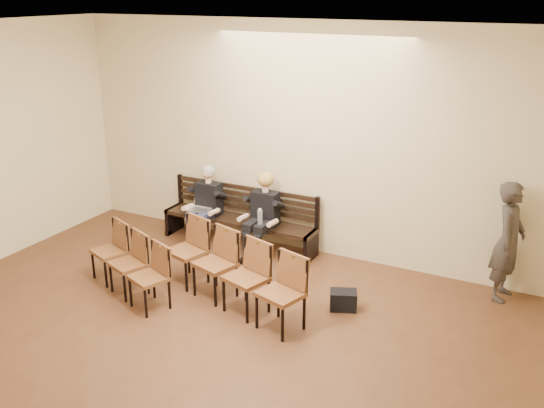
{
  "coord_description": "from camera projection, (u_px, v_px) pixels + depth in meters",
  "views": [
    {
      "loc": [
        3.54,
        -3.08,
        3.91
      ],
      "look_at": [
        -0.13,
        4.05,
        1.04
      ],
      "focal_mm": 40.0,
      "sensor_mm": 36.0,
      "label": 1
    }
  ],
  "objects": [
    {
      "name": "bag",
      "position": [
        343.0,
        300.0,
        7.77
      ],
      "size": [
        0.4,
        0.34,
        0.25
      ],
      "primitive_type": "cube",
      "rotation": [
        0.0,
        0.0,
        0.39
      ],
      "color": "black",
      "rests_on": "ground"
    },
    {
      "name": "bench",
      "position": [
        239.0,
        232.0,
        9.69
      ],
      "size": [
        2.6,
        0.9,
        0.45
      ],
      "primitive_type": "cube",
      "color": "black",
      "rests_on": "ground"
    },
    {
      "name": "seated_woman",
      "position": [
        262.0,
        218.0,
        9.25
      ],
      "size": [
        0.5,
        0.7,
        1.17
      ],
      "primitive_type": null,
      "color": "black",
      "rests_on": "ground"
    },
    {
      "name": "room_walls",
      "position": [
        113.0,
        156.0,
        5.23
      ],
      "size": [
        8.02,
        10.01,
        3.51
      ],
      "color": "beige",
      "rests_on": "ground"
    },
    {
      "name": "chair_row_front",
      "position": [
        230.0,
        271.0,
        7.79
      ],
      "size": [
        2.32,
        1.14,
        0.93
      ],
      "primitive_type": "cube",
      "rotation": [
        0.0,
        0.0,
        -0.29
      ],
      "color": "brown",
      "rests_on": "ground"
    },
    {
      "name": "laptop",
      "position": [
        199.0,
        210.0,
        9.61
      ],
      "size": [
        0.39,
        0.32,
        0.25
      ],
      "primitive_type": "cube",
      "rotation": [
        0.0,
        0.0,
        -0.15
      ],
      "color": "silver",
      "rests_on": "bench"
    },
    {
      "name": "seated_man",
      "position": [
        206.0,
        207.0,
        9.69
      ],
      "size": [
        0.5,
        0.69,
        1.2
      ],
      "primitive_type": null,
      "color": "black",
      "rests_on": "ground"
    },
    {
      "name": "chair_row_back",
      "position": [
        128.0,
        264.0,
        8.09
      ],
      "size": [
        1.58,
        0.99,
        0.84
      ],
      "primitive_type": "cube",
      "rotation": [
        0.0,
        0.0,
        -0.38
      ],
      "color": "brown",
      "rests_on": "ground"
    },
    {
      "name": "water_bottle",
      "position": [
        260.0,
        224.0,
        9.05
      ],
      "size": [
        0.09,
        0.09,
        0.25
      ],
      "primitive_type": "cylinder",
      "rotation": [
        0.0,
        0.0,
        -0.21
      ],
      "color": "silver",
      "rests_on": "bench"
    },
    {
      "name": "passerby",
      "position": [
        510.0,
        233.0,
        7.81
      ],
      "size": [
        0.51,
        0.72,
        1.85
      ],
      "primitive_type": "imported",
      "rotation": [
        0.0,
        0.0,
        1.47
      ],
      "color": "#37312D",
      "rests_on": "ground"
    }
  ]
}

